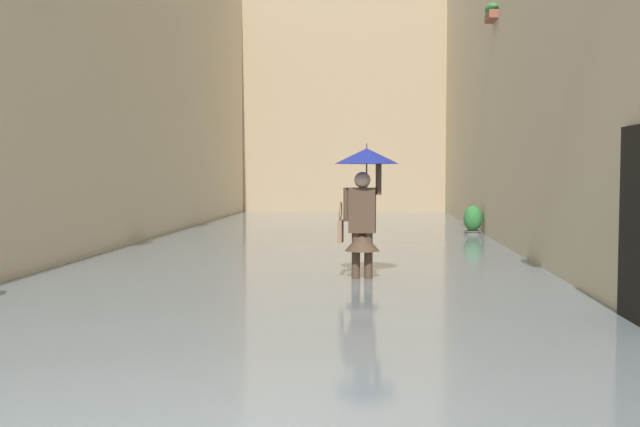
# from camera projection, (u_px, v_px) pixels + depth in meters

# --- Properties ---
(ground_plane) EXTENTS (61.45, 61.45, 0.00)m
(ground_plane) POSITION_uv_depth(u_px,v_px,m) (318.00, 251.00, 15.89)
(ground_plane) COLOR #605B56
(flood_water) EXTENTS (8.62, 30.58, 0.20)m
(flood_water) POSITION_uv_depth(u_px,v_px,m) (318.00, 247.00, 15.88)
(flood_water) COLOR slate
(flood_water) RESTS_ON ground_plane
(building_facade_right) EXTENTS (2.04, 28.58, 8.60)m
(building_facade_right) POSITION_uv_depth(u_px,v_px,m) (100.00, 55.00, 16.00)
(building_facade_right) COLOR beige
(building_facade_right) RESTS_ON ground_plane
(building_facade_far) EXTENTS (11.42, 1.80, 8.98)m
(building_facade_far) POSITION_uv_depth(u_px,v_px,m) (344.00, 102.00, 28.76)
(building_facade_far) COLOR tan
(building_facade_far) RESTS_ON ground_plane
(person_wading) EXTENTS (0.92, 0.92, 2.13)m
(person_wading) POSITION_uv_depth(u_px,v_px,m) (364.00, 192.00, 10.37)
(person_wading) COLOR #2D2319
(person_wading) RESTS_ON ground_plane
(potted_plant_near_left) EXTENTS (0.45, 0.45, 0.90)m
(potted_plant_near_left) POSITION_uv_depth(u_px,v_px,m) (473.00, 223.00, 17.93)
(potted_plant_near_left) COLOR #66605B
(potted_plant_near_left) RESTS_ON ground_plane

